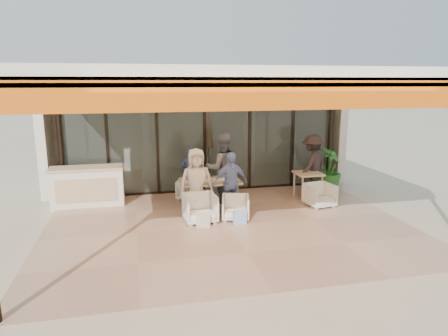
# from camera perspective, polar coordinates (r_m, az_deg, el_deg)

# --- Properties ---
(ground) EXTENTS (70.00, 70.00, 0.00)m
(ground) POSITION_cam_1_polar(r_m,az_deg,el_deg) (9.05, 0.64, -8.36)
(ground) COLOR #C6B293
(ground) RESTS_ON ground
(terrace_floor) EXTENTS (8.00, 6.00, 0.01)m
(terrace_floor) POSITION_cam_1_polar(r_m,az_deg,el_deg) (9.05, 0.64, -8.33)
(terrace_floor) COLOR tan
(terrace_floor) RESTS_ON ground
(terrace_structure) EXTENTS (8.00, 6.00, 3.40)m
(terrace_structure) POSITION_cam_1_polar(r_m,az_deg,el_deg) (8.21, 1.14, 12.71)
(terrace_structure) COLOR silver
(terrace_structure) RESTS_ON ground
(glass_storefront) EXTENTS (8.08, 0.10, 3.20)m
(glass_storefront) POSITION_cam_1_polar(r_m,az_deg,el_deg) (11.52, -2.79, 4.33)
(glass_storefront) COLOR #9EADA3
(glass_storefront) RESTS_ON ground
(interior_block) EXTENTS (9.05, 3.62, 3.52)m
(interior_block) POSITION_cam_1_polar(r_m,az_deg,el_deg) (13.73, -4.48, 8.23)
(interior_block) COLOR silver
(interior_block) RESTS_ON ground
(host_counter) EXTENTS (1.85, 0.65, 1.04)m
(host_counter) POSITION_cam_1_polar(r_m,az_deg,el_deg) (10.93, -18.89, -2.46)
(host_counter) COLOR silver
(host_counter) RESTS_ON ground
(dining_table) EXTENTS (1.50, 0.90, 0.93)m
(dining_table) POSITION_cam_1_polar(r_m,az_deg,el_deg) (10.10, -2.04, -2.07)
(dining_table) COLOR #DAB284
(dining_table) RESTS_ON ground
(chair_far_left) EXTENTS (0.77, 0.74, 0.62)m
(chair_far_left) POSITION_cam_1_polar(r_m,az_deg,el_deg) (11.04, -5.04, -2.89)
(chair_far_left) COLOR white
(chair_far_left) RESTS_ON ground
(chair_far_right) EXTENTS (0.84, 0.81, 0.69)m
(chair_far_right) POSITION_cam_1_polar(r_m,az_deg,el_deg) (11.17, -0.77, -2.49)
(chair_far_right) COLOR white
(chair_far_right) RESTS_ON ground
(chair_near_left) EXTENTS (0.76, 0.71, 0.74)m
(chair_near_left) POSITION_cam_1_polar(r_m,az_deg,el_deg) (9.22, -3.44, -5.55)
(chair_near_left) COLOR white
(chair_near_left) RESTS_ON ground
(chair_near_right) EXTENTS (0.74, 0.71, 0.64)m
(chair_near_right) POSITION_cam_1_polar(r_m,az_deg,el_deg) (9.40, 1.65, -5.51)
(chair_near_right) COLOR white
(chair_near_right) RESTS_ON ground
(diner_navy) EXTENTS (0.65, 0.51, 1.56)m
(diner_navy) POSITION_cam_1_polar(r_m,az_deg,el_deg) (10.44, -4.72, -1.09)
(diner_navy) COLOR #1B213D
(diner_navy) RESTS_ON ground
(diner_grey) EXTENTS (0.92, 0.72, 1.87)m
(diner_grey) POSITION_cam_1_polar(r_m,az_deg,el_deg) (10.55, -0.21, -0.04)
(diner_grey) COLOR slate
(diner_grey) RESTS_ON ground
(diner_cream) EXTENTS (0.82, 0.55, 1.65)m
(diner_cream) POSITION_cam_1_polar(r_m,az_deg,el_deg) (9.57, -3.96, -2.07)
(diner_cream) COLOR beige
(diner_cream) RESTS_ON ground
(diner_periwinkle) EXTENTS (0.95, 0.53, 1.53)m
(diner_periwinkle) POSITION_cam_1_polar(r_m,az_deg,el_deg) (9.74, 0.93, -2.14)
(diner_periwinkle) COLOR #677DAC
(diner_periwinkle) RESTS_ON ground
(tote_bag_cream) EXTENTS (0.30, 0.10, 0.34)m
(tote_bag_cream) POSITION_cam_1_polar(r_m,az_deg,el_deg) (8.91, -3.00, -7.55)
(tote_bag_cream) COLOR silver
(tote_bag_cream) RESTS_ON ground
(tote_bag_blue) EXTENTS (0.30, 0.10, 0.34)m
(tote_bag_blue) POSITION_cam_1_polar(r_m,az_deg,el_deg) (9.08, 2.27, -7.16)
(tote_bag_blue) COLOR #99BFD8
(tote_bag_blue) RESTS_ON ground
(side_table) EXTENTS (0.70, 0.70, 0.74)m
(side_table) POSITION_cam_1_polar(r_m,az_deg,el_deg) (11.20, 11.93, -1.16)
(side_table) COLOR #DAB284
(side_table) RESTS_ON ground
(side_chair) EXTENTS (0.75, 0.71, 0.68)m
(side_chair) POSITION_cam_1_polar(r_m,az_deg,el_deg) (10.62, 13.53, -3.64)
(side_chair) COLOR white
(side_chair) RESTS_ON ground
(standing_woman) EXTENTS (1.29, 1.21, 1.75)m
(standing_woman) POSITION_cam_1_polar(r_m,az_deg,el_deg) (11.54, 12.50, 0.41)
(standing_woman) COLOR black
(standing_woman) RESTS_ON ground
(potted_palm) EXTENTS (1.01, 1.01, 1.27)m
(potted_palm) POSITION_cam_1_polar(r_m,az_deg,el_deg) (12.23, 14.83, -0.19)
(potted_palm) COLOR #1E5919
(potted_palm) RESTS_ON ground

